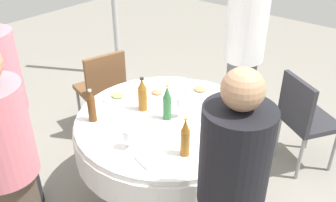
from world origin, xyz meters
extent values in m
plane|color=gray|center=(0.00, 0.00, 0.00)|extent=(10.00, 10.00, 0.00)
cylinder|color=white|center=(0.00, 0.00, 0.72)|extent=(1.33, 1.33, 0.04)
cylinder|color=white|center=(0.00, 0.00, 0.59)|extent=(1.36, 1.36, 0.22)
cylinder|color=slate|center=(0.00, 0.00, 0.24)|extent=(0.14, 0.14, 0.48)
cylinder|color=slate|center=(0.00, 0.00, 0.01)|extent=(0.56, 0.56, 0.03)
cylinder|color=#8C5619|center=(-0.22, -0.03, 0.83)|extent=(0.07, 0.07, 0.18)
cone|color=#8C5619|center=(-0.22, -0.03, 0.96)|extent=(0.06, 0.06, 0.07)
cylinder|color=black|center=(-0.22, -0.03, 1.00)|extent=(0.03, 0.03, 0.01)
cylinder|color=#8C5619|center=(0.34, -0.26, 0.83)|extent=(0.06, 0.06, 0.18)
cone|color=#8C5619|center=(0.34, -0.26, 0.96)|extent=(0.05, 0.05, 0.08)
cylinder|color=gold|center=(0.34, -0.26, 1.01)|extent=(0.02, 0.02, 0.01)
cylinder|color=#593314|center=(-0.39, -0.36, 0.83)|extent=(0.06, 0.06, 0.18)
cone|color=#593314|center=(-0.39, -0.36, 0.95)|extent=(0.05, 0.05, 0.05)
cylinder|color=silver|center=(-0.39, -0.36, 0.98)|extent=(0.02, 0.02, 0.01)
cylinder|color=#2D6B38|center=(0.00, -0.01, 0.83)|extent=(0.06, 0.06, 0.18)
cone|color=#2D6B38|center=(0.00, -0.01, 0.96)|extent=(0.05, 0.05, 0.08)
cylinder|color=gold|center=(0.00, -0.01, 1.01)|extent=(0.02, 0.02, 0.01)
cylinder|color=white|center=(0.03, -0.43, 0.74)|extent=(0.06, 0.06, 0.00)
cylinder|color=white|center=(0.03, -0.43, 0.78)|extent=(0.01, 0.01, 0.07)
cylinder|color=white|center=(0.03, -0.43, 0.85)|extent=(0.07, 0.07, 0.07)
cylinder|color=white|center=(0.06, 0.07, 0.74)|extent=(0.06, 0.06, 0.00)
cylinder|color=white|center=(0.06, 0.07, 0.79)|extent=(0.01, 0.01, 0.08)
cylinder|color=white|center=(0.06, 0.07, 0.86)|extent=(0.06, 0.06, 0.07)
cylinder|color=maroon|center=(0.06, 0.07, 0.84)|extent=(0.05, 0.05, 0.03)
cylinder|color=white|center=(-0.28, 0.20, 0.75)|extent=(0.21, 0.21, 0.02)
ellipsoid|color=tan|center=(-0.28, 0.20, 0.77)|extent=(0.09, 0.08, 0.02)
cylinder|color=white|center=(-0.04, 0.46, 0.75)|extent=(0.24, 0.24, 0.02)
ellipsoid|color=tan|center=(-0.04, 0.46, 0.77)|extent=(0.11, 0.10, 0.02)
cylinder|color=white|center=(0.29, 0.19, 0.75)|extent=(0.23, 0.23, 0.02)
ellipsoid|color=tan|center=(0.29, 0.19, 0.77)|extent=(0.10, 0.09, 0.02)
cylinder|color=white|center=(-0.48, -0.03, 0.75)|extent=(0.23, 0.23, 0.02)
ellipsoid|color=#8C9E59|center=(-0.48, -0.03, 0.77)|extent=(0.11, 0.09, 0.02)
cube|color=silver|center=(-0.21, -0.28, 0.74)|extent=(0.04, 0.18, 0.00)
cube|color=silver|center=(0.26, -0.13, 0.74)|extent=(0.17, 0.08, 0.00)
cube|color=white|center=(0.22, -0.43, 0.75)|extent=(0.19, 0.19, 0.02)
cylinder|color=black|center=(0.79, -0.47, 1.08)|extent=(0.34, 0.34, 0.53)
sphere|color=tan|center=(0.79, -0.47, 1.44)|extent=(0.19, 0.19, 0.19)
cylinder|color=#26262B|center=(-0.80, -0.79, 0.44)|extent=(0.26, 0.26, 0.88)
cylinder|color=slate|center=(0.06, 0.95, 0.45)|extent=(0.26, 0.26, 0.89)
cylinder|color=white|center=(0.06, 0.95, 1.19)|extent=(0.34, 0.34, 0.59)
cube|color=brown|center=(-1.14, 0.32, 0.45)|extent=(0.49, 0.49, 0.04)
cube|color=brown|center=(-0.97, 0.28, 0.66)|extent=(0.15, 0.40, 0.42)
cylinder|color=gray|center=(-1.26, 0.53, 0.21)|extent=(0.03, 0.03, 0.43)
cylinder|color=gray|center=(-1.35, 0.21, 0.21)|extent=(0.03, 0.03, 0.43)
cylinder|color=gray|center=(-0.93, 0.44, 0.21)|extent=(0.03, 0.03, 0.43)
cylinder|color=gray|center=(-1.02, 0.11, 0.21)|extent=(0.03, 0.03, 0.43)
cube|color=#2D2D33|center=(0.69, 1.07, 0.45)|extent=(0.55, 0.55, 0.04)
cube|color=#2D2D33|center=(0.59, 0.92, 0.66)|extent=(0.36, 0.25, 0.42)
cylinder|color=gray|center=(0.93, 1.12, 0.21)|extent=(0.03, 0.03, 0.43)
cylinder|color=gray|center=(0.64, 1.31, 0.21)|extent=(0.03, 0.03, 0.43)
cylinder|color=gray|center=(0.74, 0.84, 0.21)|extent=(0.03, 0.03, 0.43)
cylinder|color=gray|center=(0.46, 1.02, 0.21)|extent=(0.03, 0.03, 0.43)
camera|label=1|loc=(1.40, -1.72, 2.19)|focal=39.27mm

